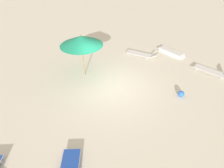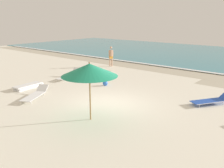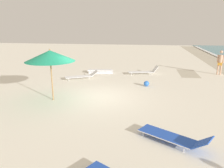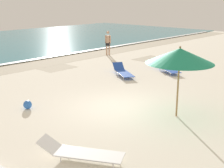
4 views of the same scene
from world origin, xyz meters
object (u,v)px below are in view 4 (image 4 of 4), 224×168
sun_lounger_under_umbrella (123,72)px  beach_umbrella (180,56)px  sun_lounger_near_water_left (167,68)px  beach_ball (28,105)px  sun_lounger_near_water_right (81,152)px  beachgoer_wading_adult (108,42)px

sun_lounger_under_umbrella → beach_umbrella: bearing=-89.8°
sun_lounger_near_water_left → beach_ball: sun_lounger_near_water_left is taller
beach_umbrella → sun_lounger_near_water_right: 4.76m
sun_lounger_near_water_left → beach_umbrella: bearing=-113.3°
beachgoer_wading_adult → beach_ball: 11.89m
sun_lounger_under_umbrella → beachgoer_wading_adult: size_ratio=1.25×
sun_lounger_near_water_left → sun_lounger_near_water_right: size_ratio=0.95×
beach_umbrella → sun_lounger_near_water_right: (-4.35, 0.16, -1.94)m
sun_lounger_under_umbrella → sun_lounger_near_water_right: size_ratio=0.98×
beachgoer_wading_adult → beach_ball: (-10.39, -5.72, -0.84)m
sun_lounger_near_water_right → beach_ball: bearing=45.9°
beach_umbrella → sun_lounger_near_water_left: (5.60, 4.03, -1.93)m
beach_umbrella → beachgoer_wading_adult: (7.24, 10.22, -1.15)m
sun_lounger_near_water_left → sun_lounger_near_water_right: (-9.95, -3.87, -0.01)m
beach_umbrella → sun_lounger_near_water_right: size_ratio=1.10×
sun_lounger_under_umbrella → sun_lounger_near_water_left: bearing=2.7°
sun_lounger_under_umbrella → sun_lounger_near_water_right: bearing=-114.1°
beachgoer_wading_adult → sun_lounger_under_umbrella: bearing=-57.4°
beachgoer_wading_adult → beach_ball: size_ratio=5.50×
beachgoer_wading_adult → beach_ball: beachgoer_wading_adult is taller
beach_umbrella → sun_lounger_near_water_right: bearing=177.9°
sun_lounger_under_umbrella → sun_lounger_near_water_left: size_ratio=1.04×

